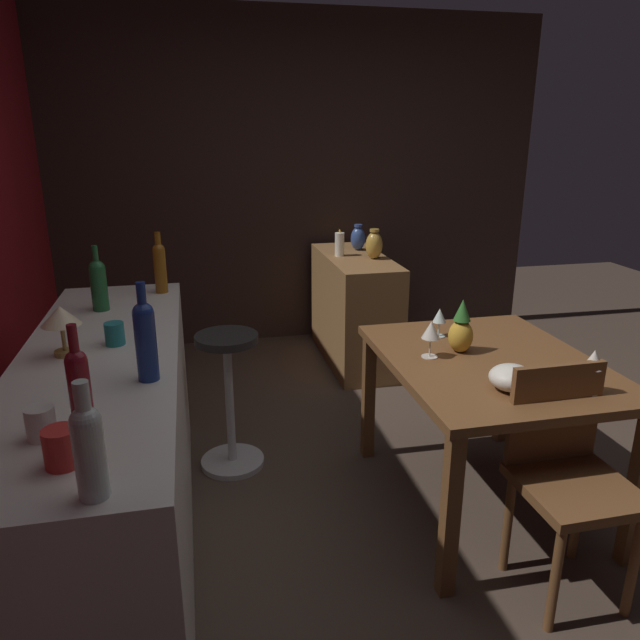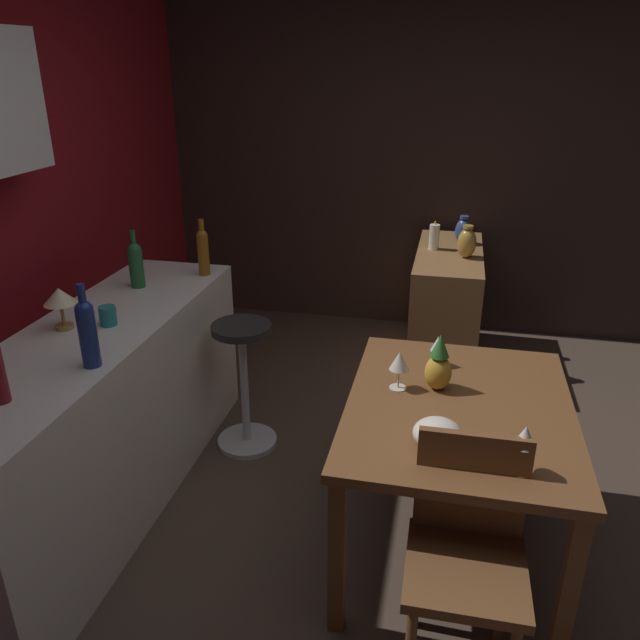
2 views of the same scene
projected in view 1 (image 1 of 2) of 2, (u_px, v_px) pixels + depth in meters
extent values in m
plane|color=#47382D|center=(419.00, 501.00, 2.87)|extent=(9.00, 9.00, 0.00)
cube|color=#33231E|center=(276.00, 183.00, 4.78)|extent=(0.10, 4.40, 2.60)
cube|color=brown|center=(490.00, 363.00, 2.66)|extent=(1.15, 0.90, 0.04)
cube|color=brown|center=(450.00, 516.00, 2.20)|extent=(0.06, 0.06, 0.70)
cube|color=brown|center=(368.00, 397.00, 3.18)|extent=(0.06, 0.06, 0.70)
cube|color=brown|center=(637.00, 489.00, 2.37)|extent=(0.06, 0.06, 0.70)
cube|color=brown|center=(505.00, 384.00, 3.34)|extent=(0.06, 0.06, 0.70)
cube|color=silver|center=(111.00, 457.00, 2.41)|extent=(2.10, 0.60, 0.90)
cube|color=olive|center=(355.00, 309.00, 4.51)|extent=(1.10, 0.44, 0.82)
cube|color=brown|center=(576.00, 488.00, 2.18)|extent=(0.40, 0.40, 0.04)
cube|color=brown|center=(554.00, 415.00, 2.28)|extent=(0.03, 0.38, 0.42)
cylinder|color=brown|center=(634.00, 565.00, 2.14)|extent=(0.04, 0.04, 0.44)
cylinder|color=brown|center=(555.00, 579.00, 2.07)|extent=(0.04, 0.04, 0.44)
cylinder|color=brown|center=(578.00, 512.00, 2.44)|extent=(0.04, 0.04, 0.44)
cylinder|color=brown|center=(508.00, 523.00, 2.37)|extent=(0.04, 0.04, 0.44)
cylinder|color=#262323|center=(226.00, 339.00, 2.97)|extent=(0.32, 0.32, 0.04)
cylinder|color=silver|center=(230.00, 403.00, 3.08)|extent=(0.04, 0.04, 0.70)
cylinder|color=silver|center=(233.00, 461.00, 3.19)|extent=(0.34, 0.34, 0.03)
cylinder|color=silver|center=(589.00, 392.00, 2.31)|extent=(0.07, 0.07, 0.00)
cylinder|color=silver|center=(591.00, 380.00, 2.30)|extent=(0.01, 0.01, 0.10)
cone|color=silver|center=(594.00, 359.00, 2.27)|extent=(0.08, 0.08, 0.08)
cylinder|color=silver|center=(429.00, 357.00, 2.67)|extent=(0.07, 0.07, 0.00)
cylinder|color=silver|center=(430.00, 347.00, 2.66)|extent=(0.01, 0.01, 0.09)
cone|color=silver|center=(431.00, 330.00, 2.63)|extent=(0.08, 0.08, 0.08)
cylinder|color=silver|center=(438.00, 336.00, 2.94)|extent=(0.07, 0.07, 0.00)
cylinder|color=silver|center=(439.00, 329.00, 2.93)|extent=(0.01, 0.01, 0.07)
cone|color=silver|center=(440.00, 315.00, 2.90)|extent=(0.07, 0.07, 0.07)
ellipsoid|color=gold|center=(461.00, 336.00, 2.71)|extent=(0.11, 0.11, 0.15)
cone|color=#2D6B28|center=(463.00, 310.00, 2.68)|extent=(0.08, 0.08, 0.10)
ellipsoid|color=beige|center=(512.00, 378.00, 2.33)|extent=(0.18, 0.18, 0.10)
cylinder|color=silver|center=(90.00, 460.00, 1.37)|extent=(0.07, 0.07, 0.19)
sphere|color=silver|center=(85.00, 422.00, 1.33)|extent=(0.07, 0.07, 0.07)
cylinder|color=silver|center=(82.00, 397.00, 1.32)|extent=(0.04, 0.04, 0.08)
cylinder|color=maroon|center=(81.00, 395.00, 1.68)|extent=(0.06, 0.06, 0.21)
sphere|color=maroon|center=(76.00, 361.00, 1.64)|extent=(0.06, 0.06, 0.06)
cylinder|color=maroon|center=(73.00, 340.00, 1.62)|extent=(0.03, 0.03, 0.09)
cylinder|color=#8C5114|center=(160.00, 271.00, 3.08)|extent=(0.06, 0.06, 0.23)
sphere|color=#8C5114|center=(159.00, 250.00, 3.05)|extent=(0.06, 0.06, 0.06)
cylinder|color=#8C5114|center=(158.00, 239.00, 3.03)|extent=(0.03, 0.03, 0.07)
cylinder|color=navy|center=(146.00, 347.00, 2.00)|extent=(0.07, 0.07, 0.24)
sphere|color=navy|center=(143.00, 313.00, 1.97)|extent=(0.07, 0.07, 0.07)
cylinder|color=navy|center=(141.00, 295.00, 1.95)|extent=(0.03, 0.03, 0.08)
cylinder|color=#1E592D|center=(99.00, 289.00, 2.78)|extent=(0.08, 0.08, 0.20)
sphere|color=#1E592D|center=(97.00, 268.00, 2.75)|extent=(0.08, 0.08, 0.08)
cylinder|color=#1E592D|center=(95.00, 255.00, 2.73)|extent=(0.03, 0.03, 0.08)
cylinder|color=red|center=(62.00, 447.00, 1.51)|extent=(0.09, 0.09, 0.10)
torus|color=red|center=(65.00, 435.00, 1.56)|extent=(0.05, 0.01, 0.05)
cylinder|color=teal|center=(115.00, 334.00, 2.35)|extent=(0.08, 0.08, 0.09)
torus|color=teal|center=(116.00, 329.00, 2.40)|extent=(0.05, 0.01, 0.05)
cylinder|color=white|center=(41.00, 423.00, 1.64)|extent=(0.08, 0.08, 0.09)
torus|color=white|center=(45.00, 413.00, 1.69)|extent=(0.05, 0.01, 0.05)
cylinder|color=#A58447|center=(66.00, 353.00, 2.25)|extent=(0.08, 0.08, 0.02)
cylinder|color=#A58447|center=(63.00, 338.00, 2.24)|extent=(0.02, 0.02, 0.10)
cone|color=beige|center=(60.00, 316.00, 2.21)|extent=(0.15, 0.15, 0.07)
cylinder|color=white|center=(340.00, 244.00, 4.36)|extent=(0.07, 0.07, 0.17)
ellipsoid|color=yellow|center=(340.00, 231.00, 4.33)|extent=(0.01, 0.01, 0.03)
ellipsoid|color=#B78C38|center=(374.00, 245.00, 4.26)|extent=(0.12, 0.12, 0.20)
cylinder|color=#B78C38|center=(375.00, 230.00, 4.23)|extent=(0.07, 0.07, 0.02)
ellipsoid|color=#334C8C|center=(358.00, 239.00, 4.57)|extent=(0.11, 0.11, 0.18)
cylinder|color=#334C8C|center=(358.00, 226.00, 4.54)|extent=(0.06, 0.06, 0.02)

